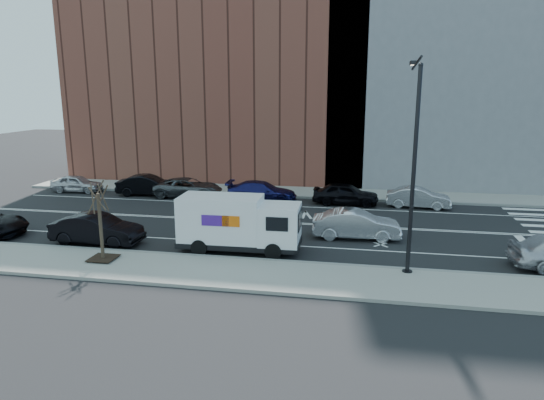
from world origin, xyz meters
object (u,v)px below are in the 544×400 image
(far_parked_a, at_px, (77,184))
(far_parked_b, at_px, (148,185))
(driving_sedan, at_px, (356,224))
(fedex_van, at_px, (238,223))

(far_parked_a, relative_size, far_parked_b, 0.84)
(far_parked_a, distance_m, driving_sedan, 23.52)
(far_parked_a, xyz_separation_m, driving_sedan, (21.99, -8.35, 0.10))
(fedex_van, bearing_deg, far_parked_b, 129.84)
(fedex_van, xyz_separation_m, driving_sedan, (5.81, 3.27, -0.69))
(fedex_van, distance_m, far_parked_a, 19.93)
(far_parked_b, bearing_deg, far_parked_a, 82.94)
(driving_sedan, bearing_deg, fedex_van, 116.57)
(far_parked_b, relative_size, driving_sedan, 0.99)
(far_parked_a, height_order, far_parked_b, far_parked_b)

